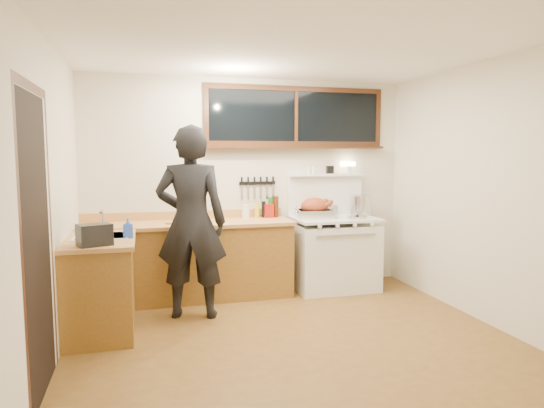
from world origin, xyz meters
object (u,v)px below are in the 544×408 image
object	(u,v)px
cutting_board	(184,218)
roast_turkey	(315,209)
vintage_stove	(334,252)
man	(191,222)

from	to	relation	value
cutting_board	roast_turkey	size ratio (longest dim) A/B	0.89
vintage_stove	cutting_board	size ratio (longest dim) A/B	3.66
vintage_stove	man	distance (m)	1.98
man	cutting_board	size ratio (longest dim) A/B	4.57
vintage_stove	cutting_board	distance (m)	1.90
man	roast_turkey	size ratio (longest dim) A/B	4.06
man	roast_turkey	bearing A→B (deg)	21.65
roast_turkey	cutting_board	bearing A→B (deg)	-178.57
man	cutting_board	world-z (taller)	man
cutting_board	roast_turkey	xyz separation A→B (m)	(1.60, 0.04, 0.05)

